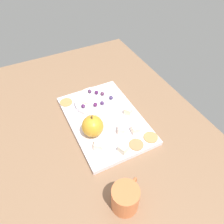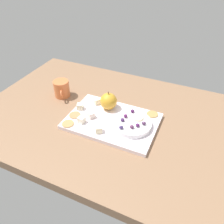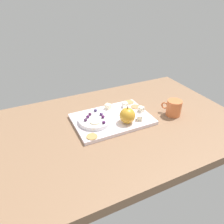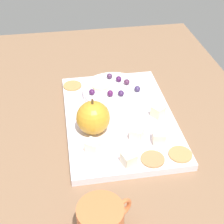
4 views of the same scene
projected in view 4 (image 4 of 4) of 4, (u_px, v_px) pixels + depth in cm
name	position (u px, v px, depth cm)	size (l,w,h in cm)	color
table	(106.00, 138.00, 83.62)	(122.25, 81.76, 4.53)	#8A664A
platter	(119.00, 118.00, 84.87)	(39.38, 26.69, 1.77)	white
serving_dish	(114.00, 91.00, 90.98)	(16.86, 16.86, 2.12)	white
apple_whole	(93.00, 118.00, 77.12)	(7.87, 7.87, 7.87)	gold
apple_stem	(92.00, 102.00, 74.38)	(0.50, 0.50, 1.20)	brown
cheese_cube_0	(93.00, 146.00, 73.21)	(2.75, 2.75, 2.75)	white
cheese_cube_1	(159.00, 138.00, 75.47)	(2.75, 2.75, 2.75)	#F5EACE
cheese_cube_2	(129.00, 159.00, 70.10)	(2.75, 2.75, 2.75)	#EBE4C5
cheese_cube_3	(137.00, 133.00, 76.59)	(2.75, 2.75, 2.75)	#F8E0CE
cheese_cube_4	(158.00, 111.00, 83.23)	(2.75, 2.75, 2.75)	#F8EABD
cracker_0	(180.00, 154.00, 72.87)	(5.14, 5.14, 0.40)	tan
cracker_1	(153.00, 159.00, 71.72)	(5.14, 5.14, 0.40)	#AE8152
cracker_2	(72.00, 86.00, 94.79)	(5.14, 5.14, 0.40)	#AF8A4D
grape_0	(121.00, 93.00, 87.06)	(1.74, 1.57, 1.45)	#422556
grape_1	(110.00, 76.00, 93.88)	(1.74, 1.57, 1.47)	#4D2C4F
grape_2	(92.00, 92.00, 87.52)	(1.74, 1.57, 1.46)	#4B1D53
grape_3	(137.00, 89.00, 88.66)	(1.74, 1.57, 1.51)	#402F5F
grape_4	(119.00, 79.00, 92.62)	(1.74, 1.57, 1.49)	#4B1A51
grape_5	(127.00, 82.00, 91.42)	(1.74, 1.57, 1.46)	#54294A
grape_6	(110.00, 93.00, 86.85)	(1.74, 1.57, 1.65)	#551C52
apple_slice_0	(101.00, 85.00, 90.80)	(4.98, 4.98, 0.60)	beige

